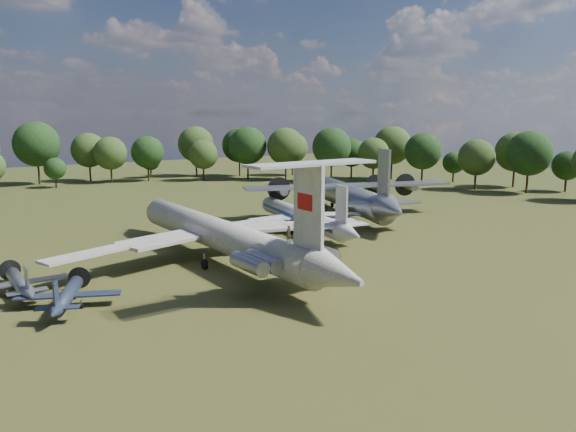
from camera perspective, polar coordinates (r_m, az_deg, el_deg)
ground at (r=74.85m, az=-7.18°, el=-4.03°), size 300.00×300.00×0.00m
il62_airliner at (r=71.27m, az=-6.95°, el=-2.49°), size 43.65×56.36×5.47m
tu104_jet at (r=89.11m, az=1.36°, el=-0.39°), size 34.16×41.79×3.75m
an12_transport at (r=102.74m, az=6.40°, el=1.54°), size 51.01×53.78×5.70m
small_prop_west at (r=58.56m, az=-21.48°, el=-7.79°), size 14.49×16.31×1.97m
small_prop_northwest at (r=64.62m, az=-25.59°, el=-6.41°), size 10.13×13.62×1.97m
person_on_il62 at (r=57.62m, az=0.04°, el=-1.84°), size 0.65×0.45×1.70m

